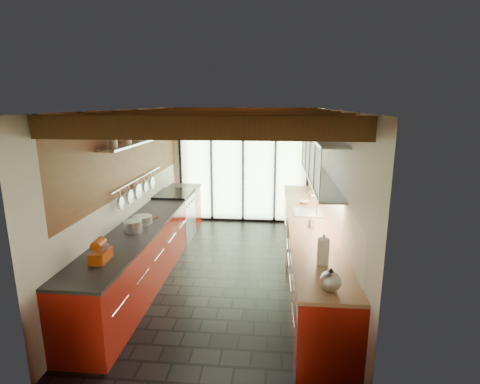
{
  "coord_description": "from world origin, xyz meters",
  "views": [
    {
      "loc": [
        0.7,
        -5.64,
        2.7
      ],
      "look_at": [
        0.14,
        0.4,
        1.25
      ],
      "focal_mm": 28.0,
      "sensor_mm": 36.0,
      "label": 1
    }
  ],
  "objects": [
    {
      "name": "paper_towel",
      "position": [
        1.27,
        -1.65,
        1.07
      ],
      "size": [
        0.16,
        0.16,
        0.36
      ],
      "color": "white",
      "rests_on": "right_counter"
    },
    {
      "name": "stand_mixer",
      "position": [
        -1.27,
        -1.78,
        1.03
      ],
      "size": [
        0.19,
        0.31,
        0.28
      ],
      "color": "#B2400E",
      "rests_on": "left_counter"
    },
    {
      "name": "upper_cabinets_right",
      "position": [
        1.43,
        0.3,
        1.85
      ],
      "size": [
        0.34,
        3.0,
        3.0
      ],
      "color": "silver",
      "rests_on": "ground"
    },
    {
      "name": "ground",
      "position": [
        0.0,
        0.0,
        0.0
      ],
      "size": [
        5.5,
        5.5,
        0.0
      ],
      "primitive_type": "plane",
      "color": "black",
      "rests_on": "ground"
    },
    {
      "name": "kettle",
      "position": [
        1.27,
        -2.25,
        1.03
      ],
      "size": [
        0.27,
        0.29,
        0.25
      ],
      "color": "silver",
      "rests_on": "right_counter"
    },
    {
      "name": "glass_door",
      "position": [
        0.0,
        2.69,
        1.66
      ],
      "size": [
        2.95,
        0.1,
        2.9
      ],
      "color": "#C6EAAD",
      "rests_on": "ground"
    },
    {
      "name": "left_counter",
      "position": [
        -1.28,
        0.0,
        0.46
      ],
      "size": [
        0.68,
        5.0,
        0.92
      ],
      "color": "#9D180D",
      "rests_on": "ground"
    },
    {
      "name": "sink_assembly",
      "position": [
        1.29,
        0.4,
        0.96
      ],
      "size": [
        0.45,
        0.52,
        0.43
      ],
      "color": "silver",
      "rests_on": "right_counter"
    },
    {
      "name": "soap_bottle",
      "position": [
        1.27,
        -0.31,
        1.0
      ],
      "size": [
        0.1,
        0.1,
        0.16
      ],
      "primitive_type": "imported",
      "rotation": [
        0.0,
        0.0,
        0.42
      ],
      "color": "silver",
      "rests_on": "right_counter"
    },
    {
      "name": "pot_small",
      "position": [
        -1.27,
        -0.39,
        0.98
      ],
      "size": [
        0.33,
        0.33,
        0.11
      ],
      "primitive_type": "cylinder",
      "rotation": [
        0.0,
        0.0,
        0.12
      ],
      "color": "silver",
      "rests_on": "left_counter"
    },
    {
      "name": "pot_large",
      "position": [
        -1.27,
        -0.77,
        1.0
      ],
      "size": [
        0.31,
        0.31,
        0.16
      ],
      "primitive_type": "cylinder",
      "rotation": [
        0.0,
        0.0,
        0.29
      ],
      "color": "silver",
      "rests_on": "left_counter"
    },
    {
      "name": "range_stove",
      "position": [
        -1.28,
        1.45,
        0.47
      ],
      "size": [
        0.66,
        0.9,
        0.97
      ],
      "color": "silver",
      "rests_on": "ground"
    },
    {
      "name": "bowl",
      "position": [
        1.27,
        0.99,
        0.94
      ],
      "size": [
        0.25,
        0.25,
        0.05
      ],
      "primitive_type": "imported",
      "rotation": [
        0.0,
        0.0,
        -0.37
      ],
      "color": "silver",
      "rests_on": "right_counter"
    },
    {
      "name": "cutting_board",
      "position": [
        -1.27,
        -0.22,
        0.93
      ],
      "size": [
        0.31,
        0.37,
        0.03
      ],
      "primitive_type": "cube",
      "rotation": [
        0.0,
        0.0,
        -0.28
      ],
      "color": "brown",
      "rests_on": "left_counter"
    },
    {
      "name": "ceiling_beams",
      "position": [
        -0.0,
        0.38,
        2.46
      ],
      "size": [
        3.14,
        5.06,
        4.9
      ],
      "color": "#593316",
      "rests_on": "ground"
    },
    {
      "name": "right_counter",
      "position": [
        1.27,
        0.0,
        0.46
      ],
      "size": [
        0.68,
        5.0,
        0.92
      ],
      "color": "#9D180D",
      "rests_on": "ground"
    },
    {
      "name": "room_shell",
      "position": [
        0.0,
        0.0,
        1.65
      ],
      "size": [
        5.5,
        5.5,
        5.5
      ],
      "color": "silver",
      "rests_on": "ground"
    },
    {
      "name": "left_wall_fixtures",
      "position": [
        -1.47,
        0.18,
        1.85
      ],
      "size": [
        0.28,
        2.6,
        0.96
      ],
      "color": "silver",
      "rests_on": "ground"
    }
  ]
}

